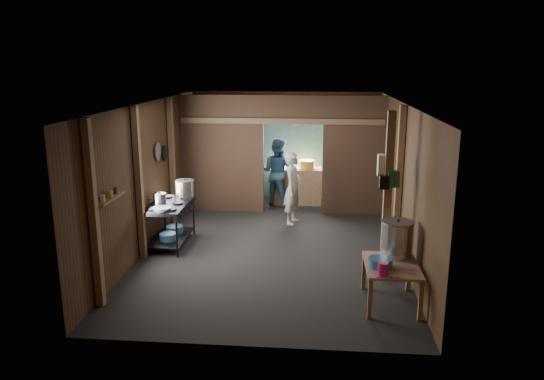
# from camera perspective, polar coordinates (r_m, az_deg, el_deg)

# --- Properties ---
(floor) EXTENTS (4.50, 7.00, 0.00)m
(floor) POSITION_cam_1_polar(r_m,az_deg,el_deg) (9.57, 0.11, -6.11)
(floor) COLOR #252525
(floor) RESTS_ON ground
(ceiling) EXTENTS (4.50, 7.00, 0.00)m
(ceiling) POSITION_cam_1_polar(r_m,az_deg,el_deg) (9.01, 0.11, 9.61)
(ceiling) COLOR #383837
(ceiling) RESTS_ON ground
(wall_back) EXTENTS (4.50, 0.00, 2.60)m
(wall_back) POSITION_cam_1_polar(r_m,az_deg,el_deg) (12.63, 1.48, 4.93)
(wall_back) COLOR #48351E
(wall_back) RESTS_ON ground
(wall_front) EXTENTS (4.50, 0.00, 2.60)m
(wall_front) POSITION_cam_1_polar(r_m,az_deg,el_deg) (5.85, -2.85, -5.90)
(wall_front) COLOR #48351E
(wall_front) RESTS_ON ground
(wall_left) EXTENTS (0.00, 7.00, 2.60)m
(wall_left) POSITION_cam_1_polar(r_m,az_deg,el_deg) (9.65, -13.32, 1.72)
(wall_left) COLOR #48351E
(wall_left) RESTS_ON ground
(wall_right) EXTENTS (0.00, 7.00, 2.60)m
(wall_right) POSITION_cam_1_polar(r_m,az_deg,el_deg) (9.29, 14.08, 1.20)
(wall_right) COLOR #48351E
(wall_right) RESTS_ON ground
(partition_left) EXTENTS (1.85, 0.10, 2.60)m
(partition_left) POSITION_cam_1_polar(r_m,az_deg,el_deg) (11.52, -5.54, 3.99)
(partition_left) COLOR brown
(partition_left) RESTS_ON floor
(partition_right) EXTENTS (1.35, 0.10, 2.60)m
(partition_right) POSITION_cam_1_polar(r_m,az_deg,el_deg) (11.36, 9.03, 3.73)
(partition_right) COLOR brown
(partition_right) RESTS_ON floor
(partition_header) EXTENTS (1.30, 0.10, 0.60)m
(partition_header) POSITION_cam_1_polar(r_m,az_deg,el_deg) (11.21, 2.38, 8.92)
(partition_header) COLOR brown
(partition_header) RESTS_ON wall_back
(turquoise_panel) EXTENTS (4.40, 0.06, 2.50)m
(turquoise_panel) POSITION_cam_1_polar(r_m,az_deg,el_deg) (12.58, 1.46, 4.66)
(turquoise_panel) COLOR #6DBDBB
(turquoise_panel) RESTS_ON wall_back
(back_counter) EXTENTS (1.20, 0.50, 0.85)m
(back_counter) POSITION_cam_1_polar(r_m,az_deg,el_deg) (12.25, 2.69, 0.46)
(back_counter) COLOR #9C7659
(back_counter) RESTS_ON floor
(wall_clock) EXTENTS (0.20, 0.03, 0.20)m
(wall_clock) POSITION_cam_1_polar(r_m,az_deg,el_deg) (12.44, 2.62, 7.57)
(wall_clock) COLOR silver
(wall_clock) RESTS_ON wall_back
(post_left_a) EXTENTS (0.10, 0.12, 2.60)m
(post_left_a) POSITION_cam_1_polar(r_m,az_deg,el_deg) (7.28, -19.12, -2.66)
(post_left_a) COLOR #9C7659
(post_left_a) RESTS_ON floor
(post_left_b) EXTENTS (0.10, 0.12, 2.60)m
(post_left_b) POSITION_cam_1_polar(r_m,az_deg,el_deg) (8.89, -14.48, 0.62)
(post_left_b) COLOR #9C7659
(post_left_b) RESTS_ON floor
(post_left_c) EXTENTS (0.10, 0.12, 2.60)m
(post_left_c) POSITION_cam_1_polar(r_m,az_deg,el_deg) (10.76, -11.00, 3.08)
(post_left_c) COLOR #9C7659
(post_left_c) RESTS_ON floor
(post_right) EXTENTS (0.10, 0.12, 2.60)m
(post_right) POSITION_cam_1_polar(r_m,az_deg,el_deg) (9.09, 13.83, 0.93)
(post_right) COLOR #9C7659
(post_right) RESTS_ON floor
(post_free) EXTENTS (0.12, 0.12, 2.60)m
(post_free) POSITION_cam_1_polar(r_m,az_deg,el_deg) (7.98, 12.64, -0.79)
(post_free) COLOR #9C7659
(post_free) RESTS_ON floor
(cross_beam) EXTENTS (4.40, 0.12, 0.12)m
(cross_beam) POSITION_cam_1_polar(r_m,az_deg,el_deg) (11.20, 1.06, 7.64)
(cross_beam) COLOR #9C7659
(cross_beam) RESTS_ON wall_left
(pan_lid_big) EXTENTS (0.03, 0.34, 0.34)m
(pan_lid_big) POSITION_cam_1_polar(r_m,az_deg,el_deg) (9.95, -12.50, 4.18)
(pan_lid_big) COLOR gray
(pan_lid_big) RESTS_ON wall_left
(pan_lid_small) EXTENTS (0.03, 0.30, 0.30)m
(pan_lid_small) POSITION_cam_1_polar(r_m,az_deg,el_deg) (10.34, -11.82, 4.02)
(pan_lid_small) COLOR black
(pan_lid_small) RESTS_ON wall_left
(wall_shelf) EXTENTS (0.14, 0.80, 0.03)m
(wall_shelf) POSITION_cam_1_polar(r_m,az_deg,el_deg) (7.68, -17.48, -0.90)
(wall_shelf) COLOR #9C7659
(wall_shelf) RESTS_ON wall_left
(jar_white) EXTENTS (0.07, 0.07, 0.10)m
(jar_white) POSITION_cam_1_polar(r_m,az_deg,el_deg) (7.45, -18.24, -0.91)
(jar_white) COLOR silver
(jar_white) RESTS_ON wall_shelf
(jar_yellow) EXTENTS (0.08, 0.08, 0.10)m
(jar_yellow) POSITION_cam_1_polar(r_m,az_deg,el_deg) (7.67, -17.52, -0.44)
(jar_yellow) COLOR gold
(jar_yellow) RESTS_ON wall_shelf
(jar_green) EXTENTS (0.06, 0.06, 0.10)m
(jar_green) POSITION_cam_1_polar(r_m,az_deg,el_deg) (7.87, -16.92, -0.04)
(jar_green) COLOR #295634
(jar_green) RESTS_ON wall_shelf
(bag_white) EXTENTS (0.22, 0.15, 0.32)m
(bag_white) POSITION_cam_1_polar(r_m,az_deg,el_deg) (7.94, 12.40, 2.71)
(bag_white) COLOR silver
(bag_white) RESTS_ON post_free
(bag_green) EXTENTS (0.16, 0.12, 0.24)m
(bag_green) POSITION_cam_1_polar(r_m,az_deg,el_deg) (7.86, 13.32, 1.20)
(bag_green) COLOR #295634
(bag_green) RESTS_ON post_free
(bag_black) EXTENTS (0.14, 0.10, 0.20)m
(bag_black) POSITION_cam_1_polar(r_m,az_deg,el_deg) (7.83, 12.31, 0.84)
(bag_black) COLOR black
(bag_black) RESTS_ON post_free
(gas_range) EXTENTS (0.69, 1.34, 0.79)m
(gas_range) POSITION_cam_1_polar(r_m,az_deg,el_deg) (9.65, -11.18, -3.74)
(gas_range) COLOR black
(gas_range) RESTS_ON floor
(prep_table) EXTENTS (0.72, 0.99, 0.59)m
(prep_table) POSITION_cam_1_polar(r_m,az_deg,el_deg) (7.45, 12.98, -10.11)
(prep_table) COLOR tan
(prep_table) RESTS_ON floor
(stove_pot_large) EXTENTS (0.43, 0.43, 0.35)m
(stove_pot_large) POSITION_cam_1_polar(r_m,az_deg,el_deg) (9.91, -9.61, 0.11)
(stove_pot_large) COLOR silver
(stove_pot_large) RESTS_ON gas_range
(stove_pot_med) EXTENTS (0.27, 0.27, 0.21)m
(stove_pot_med) POSITION_cam_1_polar(r_m,az_deg,el_deg) (9.56, -12.31, -0.97)
(stove_pot_med) COLOR silver
(stove_pot_med) RESTS_ON gas_range
(frying_pan) EXTENTS (0.45, 0.60, 0.07)m
(frying_pan) POSITION_cam_1_polar(r_m,az_deg,el_deg) (9.12, -12.07, -2.05)
(frying_pan) COLOR gray
(frying_pan) RESTS_ON gas_range
(blue_tub_front) EXTENTS (0.31, 0.31, 0.13)m
(blue_tub_front) POSITION_cam_1_polar(r_m,az_deg,el_deg) (9.54, -11.43, -5.08)
(blue_tub_front) COLOR teal
(blue_tub_front) RESTS_ON gas_range
(blue_tub_back) EXTENTS (0.31, 0.31, 0.13)m
(blue_tub_back) POSITION_cam_1_polar(r_m,az_deg,el_deg) (9.94, -10.73, -4.28)
(blue_tub_back) COLOR teal
(blue_tub_back) RESTS_ON gas_range
(stock_pot) EXTENTS (0.49, 0.49, 0.53)m
(stock_pot) POSITION_cam_1_polar(r_m,az_deg,el_deg) (7.59, 13.66, -5.30)
(stock_pot) COLOR silver
(stock_pot) RESTS_ON prep_table
(wash_basin) EXTENTS (0.34, 0.34, 0.12)m
(wash_basin) POSITION_cam_1_polar(r_m,az_deg,el_deg) (7.20, 11.89, -7.84)
(wash_basin) COLOR teal
(wash_basin) RESTS_ON prep_table
(pink_bucket) EXTENTS (0.19, 0.19, 0.17)m
(pink_bucket) POSITION_cam_1_polar(r_m,az_deg,el_deg) (6.93, 12.19, -8.51)
(pink_bucket) COLOR #CA197D
(pink_bucket) RESTS_ON prep_table
(knife) EXTENTS (0.30, 0.04, 0.01)m
(knife) POSITION_cam_1_polar(r_m,az_deg,el_deg) (6.91, 12.68, -9.35)
(knife) COLOR silver
(knife) RESTS_ON prep_table
(yellow_tub) EXTENTS (0.36, 0.36, 0.20)m
(yellow_tub) POSITION_cam_1_polar(r_m,az_deg,el_deg) (12.13, 3.86, 2.84)
(yellow_tub) COLOR gold
(yellow_tub) RESTS_ON back_counter
(red_cup) EXTENTS (0.13, 0.13, 0.15)m
(red_cup) POSITION_cam_1_polar(r_m,az_deg,el_deg) (12.17, 0.79, 2.78)
(red_cup) COLOR red
(red_cup) RESTS_ON back_counter
(cook) EXTENTS (0.48, 0.62, 1.51)m
(cook) POSITION_cam_1_polar(r_m,az_deg,el_deg) (10.65, 2.33, 0.22)
(cook) COLOR silver
(cook) RESTS_ON floor
(worker_back) EXTENTS (0.93, 0.84, 1.58)m
(worker_back) POSITION_cam_1_polar(r_m,az_deg,el_deg) (12.03, 0.59, 2.00)
(worker_back) COLOR #376688
(worker_back) RESTS_ON floor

